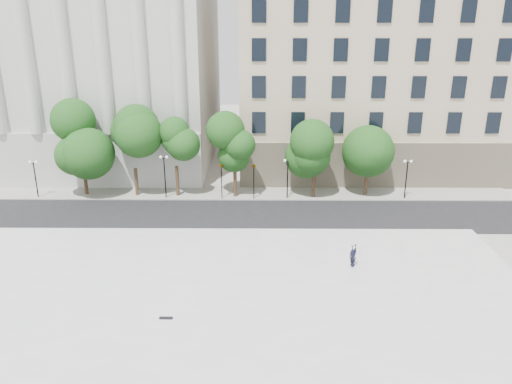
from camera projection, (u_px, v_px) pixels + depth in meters
ground at (189, 332)px, 29.04m from camera, size 160.00×160.00×0.00m
plaza at (195, 301)px, 31.80m from camera, size 44.00×22.00×0.45m
street at (215, 216)px, 46.02m from camera, size 60.00×8.00×0.02m
far_sidewalk at (220, 193)px, 51.67m from camera, size 60.00×4.00×0.12m
building_west at (89, 55)px, 61.29m from camera, size 31.50×27.65×25.60m
building_east at (388, 70)px, 61.92m from camera, size 36.00×26.15×23.00m
traffic_light_west at (221, 165)px, 48.87m from camera, size 0.60×1.66×4.15m
traffic_light_east at (254, 164)px, 48.83m from camera, size 0.58×1.75×4.19m
person_lying at (352, 263)px, 35.62m from camera, size 1.40×1.77×0.46m
skateboard at (166, 318)px, 29.50m from camera, size 0.80×0.22×0.08m
street_trees at (219, 147)px, 49.39m from camera, size 33.06×4.92×7.91m
lamp_posts at (223, 171)px, 49.41m from camera, size 37.88×0.28×4.46m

